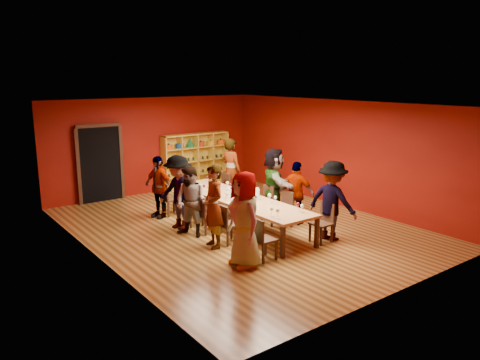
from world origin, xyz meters
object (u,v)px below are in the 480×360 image
(chair_person_left_0, at_px, (261,237))
(chair_person_right_0, at_px, (324,220))
(person_right_1, at_px, (297,193))
(person_left_4, at_px, (158,187))
(chair_person_right_2, at_px, (265,201))
(chair_person_right_4, at_px, (223,187))
(wine_bottle, at_px, (210,180))
(spittoon_bowl, at_px, (251,197))
(person_left_2, at_px, (191,202))
(shelving_unit, at_px, (195,158))
(chair_person_right_1, at_px, (284,207))
(person_left_1, at_px, (213,206))
(person_left_0, at_px, (244,219))
(chair_person_left_1, at_px, (227,222))
(chair_person_left_4, at_px, (168,197))
(chair_person_left_3, at_px, (190,207))
(person_right_2, at_px, (274,183))
(person_left_3, at_px, (178,192))
(tasting_table, at_px, (239,199))
(person_right_0, at_px, (332,201))
(chair_person_left_2, at_px, (205,213))
(person_right_4, at_px, (231,171))

(chair_person_left_0, relative_size, chair_person_right_0, 1.00)
(person_right_1, bearing_deg, chair_person_left_0, 97.53)
(person_left_4, height_order, chair_person_right_2, person_left_4)
(person_left_4, bearing_deg, chair_person_right_4, 77.34)
(wine_bottle, bearing_deg, spittoon_bowl, -93.08)
(person_left_2, bearing_deg, chair_person_right_0, 24.27)
(shelving_unit, height_order, wine_bottle, shelving_unit)
(chair_person_right_0, bearing_deg, person_left_2, 136.51)
(chair_person_right_1, relative_size, wine_bottle, 3.01)
(person_left_1, bearing_deg, person_right_1, 102.31)
(chair_person_right_2, bearing_deg, person_left_0, -137.35)
(chair_person_left_1, distance_m, spittoon_bowl, 1.13)
(chair_person_left_4, relative_size, chair_person_right_2, 1.00)
(chair_person_left_3, bearing_deg, chair_person_left_4, 90.00)
(person_left_4, height_order, person_right_1, person_left_4)
(person_left_4, xyz_separation_m, chair_person_right_4, (2.09, 0.08, -0.32))
(chair_person_right_1, distance_m, person_right_2, 0.89)
(chair_person_left_1, xyz_separation_m, spittoon_bowl, (1.00, 0.40, 0.32))
(person_left_3, bearing_deg, wine_bottle, 104.57)
(chair_person_left_3, height_order, chair_person_right_1, same)
(person_left_0, distance_m, person_left_4, 3.92)
(person_left_4, xyz_separation_m, chair_person_right_0, (2.09, -3.89, -0.32))
(person_right_1, xyz_separation_m, chair_person_right_4, (-0.40, 2.66, -0.30))
(tasting_table, bearing_deg, person_left_0, -123.85)
(chair_person_right_0, distance_m, person_right_1, 1.40)
(person_left_2, distance_m, chair_person_right_0, 3.04)
(chair_person_left_4, bearing_deg, person_right_0, -61.98)
(chair_person_left_2, height_order, person_left_3, person_left_3)
(shelving_unit, distance_m, person_left_2, 4.99)
(chair_person_left_1, bearing_deg, person_left_4, 95.77)
(chair_person_left_4, bearing_deg, person_left_2, -101.51)
(chair_person_left_3, xyz_separation_m, spittoon_bowl, (1.00, -1.16, 0.32))
(person_left_1, xyz_separation_m, chair_person_left_2, (0.34, 0.89, -0.42))
(person_left_2, bearing_deg, chair_person_right_2, 66.91)
(chair_person_left_1, distance_m, chair_person_left_2, 0.89)
(chair_person_left_1, bearing_deg, chair_person_right_2, 25.18)
(person_left_0, height_order, spittoon_bowl, person_left_0)
(person_right_0, height_order, person_right_2, person_right_2)
(person_left_3, xyz_separation_m, chair_person_right_4, (2.14, 1.22, -0.41))
(chair_person_left_4, height_order, person_right_4, person_right_4)
(shelving_unit, distance_m, person_right_2, 4.25)
(shelving_unit, xyz_separation_m, chair_person_left_1, (-2.31, -5.10, -0.49))
(person_right_4, relative_size, spittoon_bowl, 6.58)
(chair_person_right_0, bearing_deg, person_left_1, 151.16)
(person_right_1, height_order, wine_bottle, person_right_1)
(chair_person_left_3, height_order, chair_person_right_4, same)
(shelving_unit, height_order, chair_person_left_4, shelving_unit)
(person_left_0, relative_size, person_right_1, 1.19)
(chair_person_left_4, distance_m, person_right_4, 2.16)
(chair_person_left_3, xyz_separation_m, person_right_1, (2.22, -1.44, 0.30))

